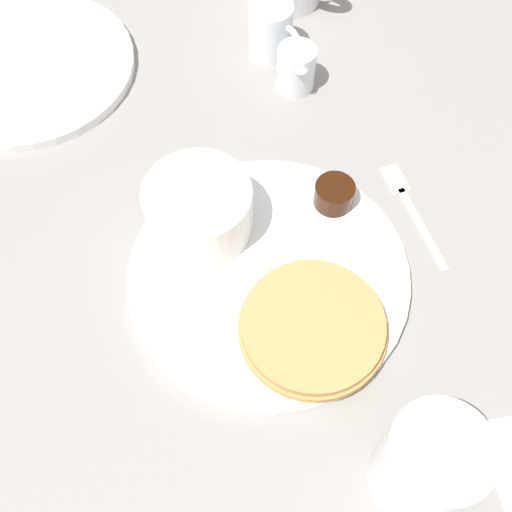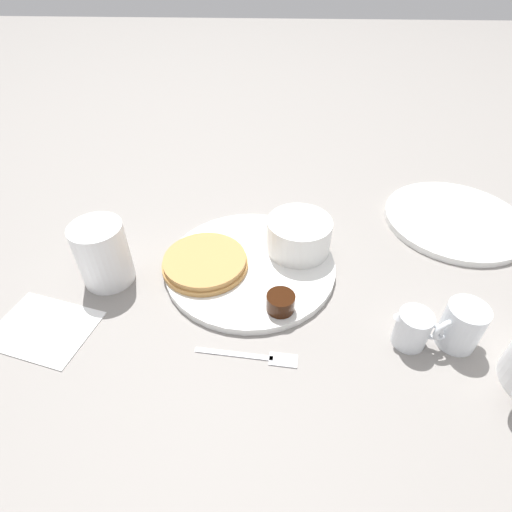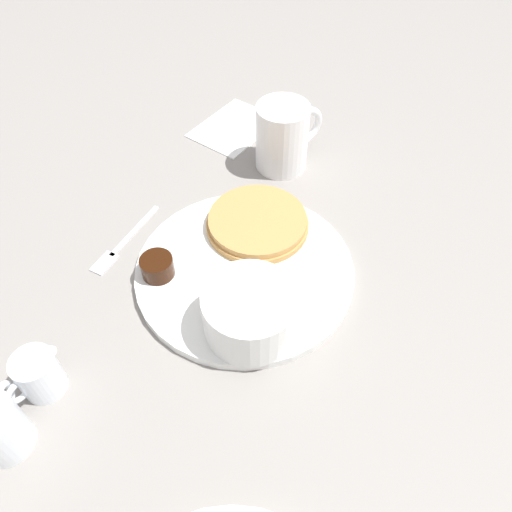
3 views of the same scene
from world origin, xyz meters
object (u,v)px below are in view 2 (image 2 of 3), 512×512
at_px(bowl, 299,234).
at_px(fork, 259,357).
at_px(coffee_mug, 102,253).
at_px(creamer_pitcher_near, 413,329).
at_px(plate, 250,266).
at_px(creamer_pitcher_far, 461,325).

xyz_separation_m(bowl, fork, (-0.06, -0.21, -0.04)).
distance_m(coffee_mug, creamer_pitcher_near, 0.47).
bearing_deg(fork, bowl, 74.66).
xyz_separation_m(plate, coffee_mug, (-0.23, -0.03, 0.05)).
bearing_deg(coffee_mug, plate, 7.72).
height_order(plate, coffee_mug, coffee_mug).
height_order(coffee_mug, creamer_pitcher_near, coffee_mug).
xyz_separation_m(plate, creamer_pitcher_far, (0.29, -0.14, 0.03)).
bearing_deg(creamer_pitcher_near, plate, 148.33).
bearing_deg(creamer_pitcher_far, creamer_pitcher_near, -177.45).
bearing_deg(bowl, plate, -153.18).
xyz_separation_m(creamer_pitcher_far, fork, (-0.27, -0.04, -0.03)).
bearing_deg(bowl, creamer_pitcher_far, -40.14).
distance_m(coffee_mug, creamer_pitcher_far, 0.53).
relative_size(coffee_mug, creamer_pitcher_near, 1.56).
bearing_deg(creamer_pitcher_far, plate, 154.69).
distance_m(bowl, creamer_pitcher_far, 0.27).
xyz_separation_m(creamer_pitcher_near, creamer_pitcher_far, (0.06, 0.00, 0.01)).
distance_m(bowl, coffee_mug, 0.31).
relative_size(bowl, creamer_pitcher_near, 1.60).
bearing_deg(plate, creamer_pitcher_near, -31.67).
relative_size(plate, creamer_pitcher_far, 3.67).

